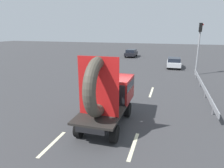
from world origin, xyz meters
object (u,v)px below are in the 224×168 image
(flatbed_truck, at_px, (108,92))
(traffic_light, at_px, (199,41))
(distant_sedan, at_px, (174,62))
(oncoming_car, at_px, (131,53))

(flatbed_truck, height_order, traffic_light, traffic_light)
(flatbed_truck, relative_size, distant_sedan, 1.25)
(flatbed_truck, height_order, oncoming_car, flatbed_truck)
(flatbed_truck, xyz_separation_m, traffic_light, (5.76, 13.71, 1.88))
(flatbed_truck, distance_m, oncoming_car, 26.36)
(traffic_light, relative_size, oncoming_car, 1.35)
(flatbed_truck, xyz_separation_m, oncoming_car, (-3.80, 26.07, -0.99))
(distant_sedan, relative_size, traffic_light, 0.72)
(traffic_light, bearing_deg, distant_sedan, 121.49)
(oncoming_car, bearing_deg, flatbed_truck, -81.72)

